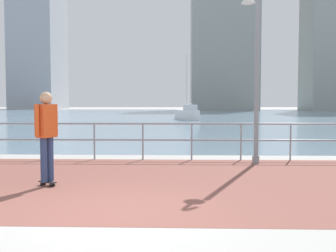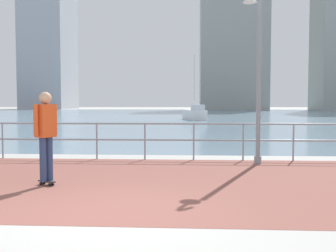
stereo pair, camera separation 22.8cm
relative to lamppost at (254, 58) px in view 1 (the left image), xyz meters
name	(u,v)px [view 1 (the left image)]	position (x,y,z in m)	size (l,w,h in m)	color
ground	(171,117)	(-3.01, 35.08, -2.80)	(220.00, 220.00, 0.00)	#ADAAA5
brick_paving	(129,181)	(-3.01, -2.38, -2.80)	(28.00, 6.22, 0.01)	brown
harbor_water	(173,114)	(-3.01, 45.74, -2.80)	(180.00, 88.00, 0.00)	#6B899E
waterfront_railing	(143,134)	(-3.01, 0.74, -2.07)	(25.25, 0.06, 1.06)	#8C99A3
lamppost	(254,58)	(0.00, 0.00, 0.00)	(0.60, 0.71, 5.06)	gray
skateboarder	(47,129)	(-4.54, -2.95, -1.68)	(0.40, 0.52, 1.84)	black
sailboat_gray	(187,114)	(-1.33, 27.79, -2.20)	(2.41, 4.64, 6.23)	white
tower_steel	(223,39)	(7.93, 82.77, 13.58)	(14.86, 13.70, 34.41)	#939993
tower_brick	(38,24)	(-41.25, 98.94, 20.54)	(11.77, 16.19, 48.34)	#A3A8B2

